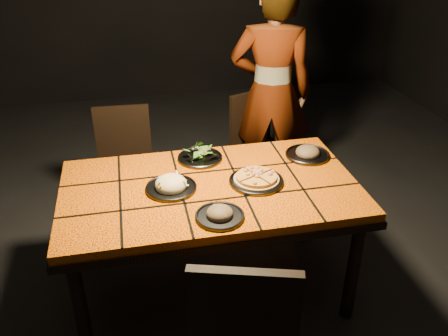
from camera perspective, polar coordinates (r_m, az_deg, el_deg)
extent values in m
cube|color=black|center=(3.04, -1.47, -14.58)|extent=(6.00, 7.00, 0.04)
cube|color=orange|center=(2.59, -1.68, -2.56)|extent=(1.60, 0.90, 0.05)
cube|color=black|center=(2.61, -1.66, -3.40)|extent=(1.62, 0.92, 0.04)
cylinder|color=black|center=(2.53, -16.80, -16.27)|extent=(0.07, 0.07, 0.66)
cylinder|color=black|center=(2.74, 15.24, -11.86)|extent=(0.07, 0.07, 0.66)
cylinder|color=black|center=(3.10, -16.15, -6.62)|extent=(0.07, 0.07, 0.66)
cylinder|color=black|center=(3.28, 9.71, -3.70)|extent=(0.07, 0.07, 0.66)
cube|color=black|center=(2.20, 2.46, -18.48)|extent=(0.53, 0.53, 0.04)
cube|color=black|center=(1.89, 2.36, -17.60)|extent=(0.42, 0.16, 0.47)
cylinder|color=black|center=(2.50, 6.71, -19.39)|extent=(0.04, 0.04, 0.44)
cylinder|color=black|center=(2.50, -1.65, -19.03)|extent=(0.04, 0.04, 0.44)
cube|color=black|center=(3.41, -11.73, -0.75)|extent=(0.41, 0.41, 0.04)
cube|color=black|center=(3.47, -12.05, 4.00)|extent=(0.39, 0.06, 0.43)
cylinder|color=black|center=(3.41, -14.07, -5.43)|extent=(0.03, 0.03, 0.40)
cylinder|color=black|center=(3.39, -8.76, -5.06)|extent=(0.03, 0.03, 0.40)
cylinder|color=black|center=(3.67, -13.79, -2.68)|extent=(0.03, 0.03, 0.40)
cylinder|color=black|center=(3.65, -8.89, -2.31)|extent=(0.03, 0.03, 0.40)
cube|color=black|center=(3.69, 4.75, 1.98)|extent=(0.50, 0.50, 0.04)
cube|color=black|center=(3.71, 3.24, 6.11)|extent=(0.37, 0.18, 0.42)
cylinder|color=black|center=(3.60, 4.21, -2.59)|extent=(0.03, 0.03, 0.39)
cylinder|color=black|center=(3.78, 7.91, -1.19)|extent=(0.03, 0.03, 0.39)
cylinder|color=black|center=(3.81, 1.37, -0.58)|extent=(0.03, 0.03, 0.39)
cylinder|color=black|center=(3.98, 4.99, 0.65)|extent=(0.03, 0.03, 0.39)
imported|color=brown|center=(3.60, 5.68, 8.97)|extent=(0.71, 0.56, 1.70)
cylinder|color=#38393D|center=(2.60, 3.90, -1.62)|extent=(0.30, 0.30, 0.01)
torus|color=#38393D|center=(2.60, 3.91, -1.47)|extent=(0.30, 0.30, 0.01)
cylinder|color=tan|center=(2.59, 3.91, -1.38)|extent=(0.33, 0.33, 0.01)
cylinder|color=gold|center=(2.59, 3.92, -1.09)|extent=(0.29, 0.29, 0.02)
cylinder|color=#38393D|center=(2.55, -6.37, -2.44)|extent=(0.27, 0.27, 0.01)
torus|color=#38393D|center=(2.55, -6.38, -2.28)|extent=(0.27, 0.27, 0.01)
ellipsoid|color=beige|center=(2.53, -6.41, -1.89)|extent=(0.16, 0.16, 0.09)
cylinder|color=#38393D|center=(2.84, -2.90, 1.19)|extent=(0.27, 0.27, 0.01)
torus|color=#38393D|center=(2.83, -2.91, 1.33)|extent=(0.27, 0.27, 0.01)
cylinder|color=#38393D|center=(2.31, -0.51, -5.87)|extent=(0.24, 0.24, 0.01)
torus|color=#38393D|center=(2.31, -0.51, -5.71)|extent=(0.24, 0.24, 0.01)
ellipsoid|color=brown|center=(2.30, -0.52, -5.35)|extent=(0.14, 0.14, 0.08)
cylinder|color=#38393D|center=(2.91, 10.00, 1.53)|extent=(0.26, 0.26, 0.01)
torus|color=#38393D|center=(2.91, 10.01, 1.67)|extent=(0.27, 0.27, 0.01)
ellipsoid|color=brown|center=(2.90, 10.05, 2.02)|extent=(0.16, 0.16, 0.09)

